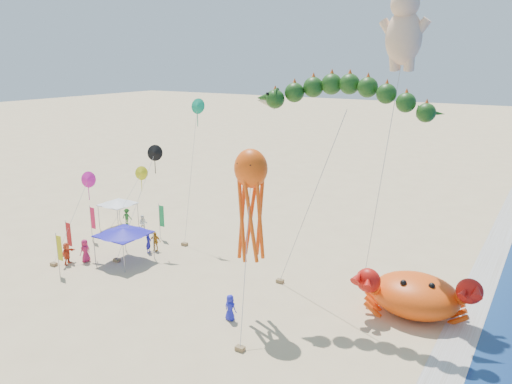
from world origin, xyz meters
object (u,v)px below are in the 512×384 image
at_px(dragon_kite, 345,101).
at_px(octopus_kite, 251,197).
at_px(canopy_blue, 123,231).
at_px(canopy_white, 118,202).
at_px(cherub_kite, 404,28).
at_px(crab_inflatable, 415,294).

bearing_deg(dragon_kite, octopus_kite, -135.64).
distance_m(canopy_blue, canopy_white, 8.60).
relative_size(cherub_kite, canopy_white, 6.48).
height_order(dragon_kite, canopy_white, dragon_kite).
distance_m(crab_inflatable, octopus_kite, 11.83).
relative_size(octopus_kite, canopy_white, 3.43).
bearing_deg(octopus_kite, canopy_white, 159.14).
relative_size(crab_inflatable, canopy_white, 2.39).
bearing_deg(dragon_kite, crab_inflatable, 14.44).
height_order(dragon_kite, canopy_blue, dragon_kite).
bearing_deg(canopy_blue, octopus_kite, -8.07).
height_order(octopus_kite, canopy_blue, octopus_kite).
distance_m(cherub_kite, canopy_blue, 24.82).
distance_m(crab_inflatable, dragon_kite, 12.57).
height_order(cherub_kite, octopus_kite, cherub_kite).
bearing_deg(crab_inflatable, canopy_blue, -171.28).
distance_m(dragon_kite, canopy_blue, 20.02).
bearing_deg(crab_inflatable, canopy_white, 175.38).
relative_size(crab_inflatable, dragon_kite, 0.51).
bearing_deg(crab_inflatable, cherub_kite, 127.29).
xyz_separation_m(cherub_kite, canopy_white, (-25.09, -1.68, -14.84)).
relative_size(canopy_blue, canopy_white, 1.23).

